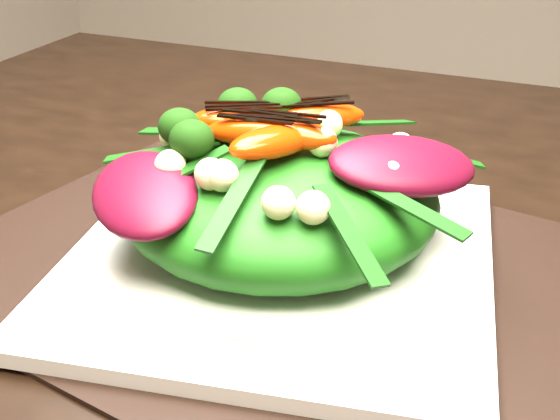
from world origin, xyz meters
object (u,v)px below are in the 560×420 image
at_px(lettuce_mound, 280,198).
at_px(orange_segment, 265,124).
at_px(plate_base, 280,259).
at_px(placemat, 280,268).
at_px(salad_bowl, 280,241).

distance_m(lettuce_mound, orange_segment, 0.05).
bearing_deg(lettuce_mound, orange_segment, 138.08).
relative_size(plate_base, lettuce_mound, 1.35).
relative_size(placemat, orange_segment, 6.53).
height_order(placemat, salad_bowl, salad_bowl).
height_order(placemat, orange_segment, orange_segment).
height_order(plate_base, lettuce_mound, lettuce_mound).
relative_size(salad_bowl, lettuce_mound, 1.18).
xyz_separation_m(plate_base, orange_segment, (-0.02, 0.02, 0.09)).
bearing_deg(lettuce_mound, salad_bowl, 0.00).
height_order(plate_base, salad_bowl, salad_bowl).
bearing_deg(placemat, orange_segment, 138.08).
xyz_separation_m(salad_bowl, lettuce_mound, (0.00, 0.00, 0.03)).
distance_m(plate_base, salad_bowl, 0.01).
xyz_separation_m(placemat, lettuce_mound, (0.00, 0.00, 0.06)).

